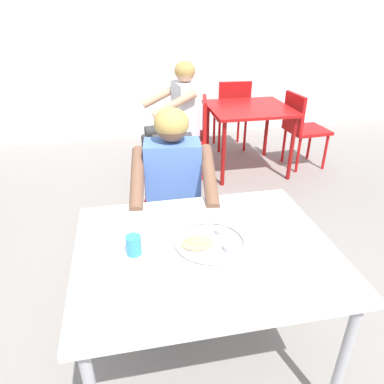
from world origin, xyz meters
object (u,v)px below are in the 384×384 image
(chair_foreground, at_px, (172,202))
(diner_foreground, at_px, (174,189))
(chair_red_left, at_px, (193,132))
(drinking_cup, at_px, (134,245))
(table_background_red, at_px, (249,115))
(chair_red_far, at_px, (232,111))
(thali_tray, at_px, (210,242))
(patron_background, at_px, (177,111))
(chair_red_right, at_px, (301,125))
(table_foreground, at_px, (205,259))

(chair_foreground, relative_size, diner_foreground, 0.72)
(chair_red_left, bearing_deg, diner_foreground, -105.36)
(diner_foreground, height_order, chair_red_left, diner_foreground)
(drinking_cup, bearing_deg, diner_foreground, 67.18)
(drinking_cup, relative_size, table_background_red, 0.10)
(chair_red_far, bearing_deg, drinking_cup, -114.57)
(chair_foreground, bearing_deg, drinking_cup, -108.54)
(diner_foreground, relative_size, chair_red_far, 1.32)
(table_background_red, distance_m, chair_red_far, 0.66)
(thali_tray, height_order, patron_background, patron_background)
(diner_foreground, bearing_deg, drinking_cup, -112.82)
(chair_red_right, bearing_deg, diner_foreground, -135.74)
(chair_foreground, xyz_separation_m, chair_red_right, (1.68, 1.43, 0.01))
(chair_red_left, bearing_deg, chair_red_far, 46.04)
(table_foreground, bearing_deg, chair_foreground, 91.80)
(drinking_cup, bearing_deg, thali_tray, 0.64)
(drinking_cup, height_order, diner_foreground, diner_foreground)
(table_foreground, bearing_deg, chair_red_left, 79.95)
(drinking_cup, distance_m, diner_foreground, 0.69)
(thali_tray, distance_m, table_background_red, 2.52)
(chair_foreground, bearing_deg, chair_red_far, 63.12)
(drinking_cup, xyz_separation_m, chair_red_left, (0.73, 2.31, -0.29))
(diner_foreground, bearing_deg, chair_red_right, 44.26)
(thali_tray, distance_m, chair_red_far, 3.14)
(drinking_cup, height_order, table_background_red, drinking_cup)
(drinking_cup, relative_size, patron_background, 0.07)
(chair_red_left, bearing_deg, drinking_cup, -107.47)
(drinking_cup, distance_m, table_background_red, 2.68)
(chair_foreground, height_order, patron_background, patron_background)
(table_foreground, bearing_deg, table_background_red, 66.21)
(table_foreground, distance_m, diner_foreground, 0.65)
(table_background_red, bearing_deg, thali_tray, -113.47)
(chair_foreground, relative_size, chair_red_far, 0.95)
(chair_red_left, bearing_deg, chair_red_right, -1.16)
(chair_red_left, distance_m, chair_red_far, 0.90)
(table_foreground, distance_m, chair_foreground, 0.89)
(table_foreground, relative_size, thali_tray, 3.55)
(chair_foreground, height_order, diner_foreground, diner_foreground)
(drinking_cup, height_order, chair_red_left, chair_red_left)
(diner_foreground, bearing_deg, chair_foreground, 84.62)
(thali_tray, bearing_deg, chair_red_left, 80.45)
(chair_foreground, bearing_deg, diner_foreground, -95.38)
(thali_tray, xyz_separation_m, diner_foreground, (-0.07, 0.63, -0.05))
(drinking_cup, xyz_separation_m, diner_foreground, (0.27, 0.63, -0.08))
(chair_foreground, bearing_deg, chair_red_left, 73.17)
(diner_foreground, distance_m, patron_background, 1.69)
(table_background_red, bearing_deg, chair_foreground, -125.90)
(chair_foreground, distance_m, patron_background, 1.49)
(diner_foreground, xyz_separation_m, chair_red_right, (1.70, 1.65, -0.21))
(chair_foreground, relative_size, chair_red_left, 1.00)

